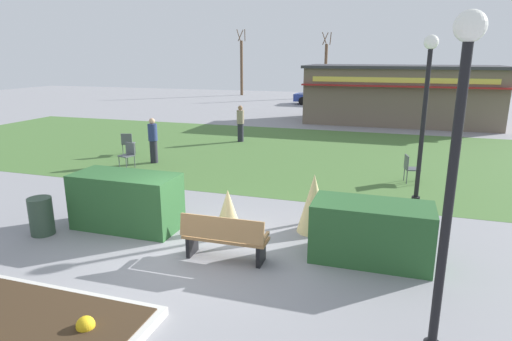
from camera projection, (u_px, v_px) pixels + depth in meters
name	position (u px, v px, depth m)	size (l,w,h in m)	color
ground_plane	(195.00, 250.00, 9.05)	(80.00, 80.00, 0.00)	gray
lawn_patch	(296.00, 153.00, 18.00)	(36.00, 12.00, 0.01)	#446B33
flower_bed	(9.00, 334.00, 6.18)	(3.68, 2.48, 0.32)	beige
park_bench	(224.00, 238.00, 8.49)	(1.71, 0.55, 0.95)	#9E7547
hedge_left	(127.00, 201.00, 10.10)	(2.46, 1.10, 1.30)	#28562B
hedge_right	(371.00, 232.00, 8.50)	(2.29, 1.10, 1.17)	#28562B
ornamental_grass_behind_left	(314.00, 203.00, 9.86)	(0.75, 0.75, 1.36)	#D1BC7F
ornamental_grass_behind_right	(228.00, 209.00, 10.05)	(0.61, 0.61, 0.96)	#D1BC7F
lamppost_near	(454.00, 156.00, 5.18)	(0.36, 0.36, 4.43)	black
lamppost_mid	(425.00, 102.00, 11.19)	(0.36, 0.36, 4.43)	black
trash_bin	(41.00, 216.00, 9.77)	(0.52, 0.52, 0.86)	#2D4233
food_kiosk	(400.00, 94.00, 25.53)	(10.99, 4.79, 3.36)	#6B5B4C
cafe_chair_west	(128.00, 153.00, 15.59)	(0.54, 0.54, 0.89)	#4C5156
cafe_chair_east	(410.00, 166.00, 13.73)	(0.52, 0.52, 0.89)	#4C5156
cafe_chair_center	(128.00, 142.00, 17.58)	(0.54, 0.54, 0.89)	#4C5156
person_strolling	(240.00, 123.00, 20.19)	(0.34, 0.34, 1.69)	#23232D
person_standing	(153.00, 140.00, 16.19)	(0.34, 0.34, 1.69)	#23232D
parked_car_west_slot	(320.00, 97.00, 35.52)	(4.28, 2.20, 1.20)	navy
tree_left_bg	(242.00, 67.00, 43.25)	(0.91, 0.96, 6.36)	brown
tree_right_bg	(326.00, 69.00, 40.76)	(0.91, 0.96, 5.97)	brown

